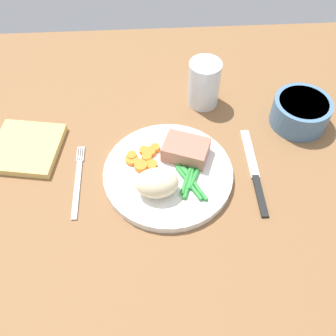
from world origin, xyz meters
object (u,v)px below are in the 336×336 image
at_px(water_glass, 204,86).
at_px(salad_bowl, 301,111).
at_px(napkin, 26,148).
at_px(dinner_plate, 168,174).
at_px(meat_portion, 184,149).
at_px(fork, 78,181).
at_px(knife, 254,173).

relative_size(water_glass, salad_bowl, 0.88).
bearing_deg(napkin, dinner_plate, -16.28).
distance_m(water_glass, napkin, 0.38).
bearing_deg(salad_bowl, water_glass, 158.80).
height_order(water_glass, salad_bowl, water_glass).
bearing_deg(meat_portion, water_glass, 71.20).
relative_size(dinner_plate, fork, 1.45).
relative_size(fork, salad_bowl, 1.43).
distance_m(knife, salad_bowl, 0.18).
xyz_separation_m(meat_portion, salad_bowl, (0.25, 0.09, 0.00)).
bearing_deg(water_glass, knife, -69.35).
bearing_deg(water_glass, napkin, -161.82).
relative_size(fork, water_glass, 1.62).
bearing_deg(meat_portion, knife, -17.28).
bearing_deg(knife, meat_portion, 166.22).
bearing_deg(knife, salad_bowl, 51.44).
xyz_separation_m(fork, knife, (0.33, -0.00, -0.00)).
distance_m(fork, napkin, 0.14).
height_order(dinner_plate, napkin, same).
bearing_deg(fork, dinner_plate, 3.67).
distance_m(knife, water_glass, 0.22).
distance_m(dinner_plate, water_glass, 0.22).
bearing_deg(dinner_plate, water_glass, 66.31).
height_order(dinner_plate, salad_bowl, salad_bowl).
xyz_separation_m(meat_portion, knife, (0.13, -0.04, -0.03)).
relative_size(knife, water_glass, 2.00).
bearing_deg(knife, fork, -176.54).
bearing_deg(fork, water_glass, 41.07).
xyz_separation_m(dinner_plate, napkin, (-0.28, 0.08, -0.00)).
height_order(water_glass, napkin, water_glass).
height_order(dinner_plate, meat_portion, meat_portion).
distance_m(meat_portion, salad_bowl, 0.26).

